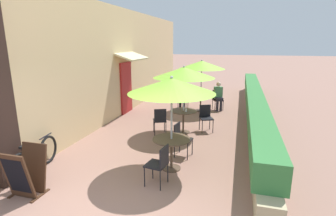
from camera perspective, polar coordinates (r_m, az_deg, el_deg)
cafe_facade_wall at (r=11.52m, az=-8.77°, el=9.99°), size 0.98×14.51×4.20m
planter_hedge at (r=10.80m, az=18.24°, el=0.82°), size 0.60×13.51×1.01m
patio_table_near at (r=6.10m, az=0.75°, el=-8.25°), size 0.87×0.87×0.75m
patio_umbrella_near at (r=5.71m, az=0.79°, el=4.88°), size 1.93×1.93×2.19m
cafe_chair_near_left at (r=5.45m, az=-1.87°, el=-11.73°), size 0.46×0.46×0.87m
cafe_chair_near_right at (r=6.81m, az=2.81°, el=-6.30°), size 0.46×0.46×0.87m
patio_table_mid at (r=8.52m, az=3.36°, el=-1.71°), size 0.87×0.87×0.75m
patio_umbrella_mid at (r=8.25m, az=3.50°, el=7.72°), size 1.93×1.93×2.19m
cafe_chair_mid_left at (r=8.79m, az=8.22°, el=-1.70°), size 0.53×0.53×0.87m
cafe_chair_mid_right at (r=8.34m, az=-1.78°, el=-2.42°), size 0.53×0.53×0.87m
coffee_cup_mid at (r=8.33m, az=3.93°, el=-0.50°), size 0.07×0.07×0.09m
patio_table_far at (r=11.32m, az=7.13°, el=2.20°), size 0.87×0.87×0.75m
patio_umbrella_far at (r=11.12m, az=7.35°, el=9.30°), size 1.93×1.93×2.19m
cafe_chair_far_left at (r=11.64m, az=10.70°, el=2.11°), size 0.53×0.53×0.87m
seated_patron_far_left at (r=11.50m, az=10.92°, el=2.83°), size 0.46×0.50×1.25m
cafe_chair_far_right at (r=11.08m, az=3.36°, el=1.74°), size 0.53×0.53×0.87m
seated_patron_far_right at (r=11.15m, az=3.25°, el=2.71°), size 0.46×0.50×1.25m
coffee_cup_far at (r=11.29m, az=7.76°, el=3.29°), size 0.07×0.07×0.09m
bicycle_leaning at (r=6.72m, az=-27.02°, el=-9.66°), size 0.28×1.71×0.78m
menu_board at (r=5.85m, az=-28.53°, el=-12.16°), size 0.59×0.64×0.96m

